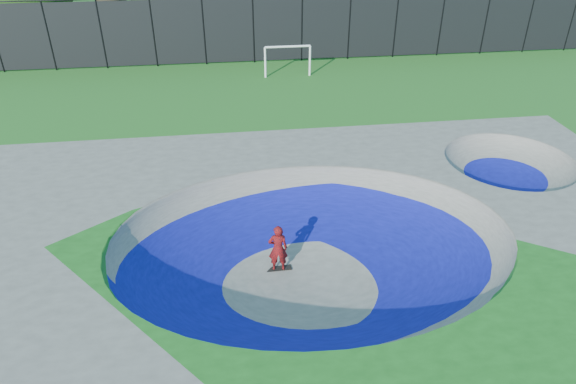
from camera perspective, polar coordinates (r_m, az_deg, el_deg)
The scene contains 6 objects.
ground at distance 14.73m, azimuth 2.60°, elevation -9.57°, with size 120.00×120.00×0.00m, color #1C5918.
skate_deck at distance 14.26m, azimuth 2.67°, elevation -7.27°, with size 22.00×14.00×1.50m, color gray.
skater at distance 14.55m, azimuth -1.12°, elevation -6.30°, with size 0.55×0.36×1.52m, color #B90E0F.
skateboard at distance 15.00m, azimuth -1.09°, elevation -8.54°, with size 0.78×0.22×0.05m, color black.
soccer_goal at distance 30.40m, azimuth -0.03°, elevation 14.95°, with size 2.72×0.12×1.79m.
fence at distance 32.95m, azimuth -3.86°, elevation 17.68°, with size 48.09×0.09×4.04m.
Camera 1 is at (-2.13, -11.03, 9.53)m, focal length 32.00 mm.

